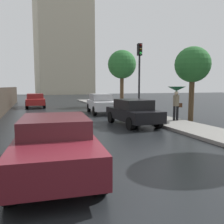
# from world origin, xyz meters

# --- Properties ---
(ground) EXTENTS (120.00, 120.00, 0.00)m
(ground) POSITION_xyz_m (0.00, 0.00, 0.00)
(ground) COLOR black
(car_maroon_near_kerb) EXTENTS (2.11, 4.35, 1.36)m
(car_maroon_near_kerb) POSITION_xyz_m (-1.68, 1.58, 0.73)
(car_maroon_near_kerb) COLOR maroon
(car_maroon_near_kerb) RESTS_ON ground
(car_white_mid_road) EXTENTS (1.98, 4.20, 1.50)m
(car_white_mid_road) POSITION_xyz_m (2.85, 13.27, 0.79)
(car_white_mid_road) COLOR silver
(car_white_mid_road) RESTS_ON ground
(car_red_behind_camera) EXTENTS (1.81, 4.56, 1.37)m
(car_red_behind_camera) POSITION_xyz_m (-1.95, 20.28, 0.73)
(car_red_behind_camera) COLOR maroon
(car_red_behind_camera) RESTS_ON ground
(car_black_far_lane) EXTENTS (1.92, 3.91, 1.39)m
(car_black_far_lane) POSITION_xyz_m (2.93, 7.30, 0.73)
(car_black_far_lane) COLOR black
(car_black_far_lane) RESTS_ON ground
(pedestrian_with_umbrella_far) EXTENTS (1.01, 1.01, 1.94)m
(pedestrian_with_umbrella_far) POSITION_xyz_m (5.59, 7.26, 1.69)
(pedestrian_with_umbrella_far) COLOR black
(pedestrian_with_umbrella_far) RESTS_ON sidewalk_strip
(traffic_light) EXTENTS (0.26, 0.39, 4.66)m
(traffic_light) POSITION_xyz_m (4.38, 9.62, 3.35)
(traffic_light) COLOR black
(traffic_light) RESTS_ON sidewalk_strip
(street_tree_near) EXTENTS (2.97, 2.97, 5.88)m
(street_tree_near) POSITION_xyz_m (6.84, 19.05, 4.34)
(street_tree_near) COLOR #4C3823
(street_tree_near) RESTS_ON ground
(street_tree_far) EXTENTS (2.09, 2.09, 4.43)m
(street_tree_far) POSITION_xyz_m (6.85, 7.56, 3.32)
(street_tree_far) COLOR #4C3823
(street_tree_far) RESTS_ON ground
(distant_tower) EXTENTS (15.14, 9.24, 30.67)m
(distant_tower) POSITION_xyz_m (6.03, 58.19, 15.34)
(distant_tower) COLOR #B2A88E
(distant_tower) RESTS_ON ground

